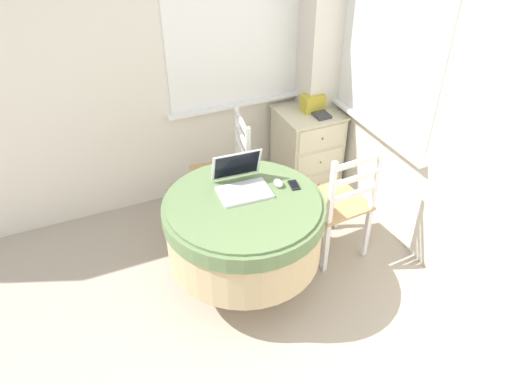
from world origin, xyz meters
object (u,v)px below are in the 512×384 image
Objects in this scene: storage_box at (313,103)px; round_dining_table at (244,225)px; laptop at (242,183)px; dining_chair_near_right_window at (339,204)px; book_on_cabinet at (320,114)px; cell_phone at (294,185)px; computer_mouse at (278,183)px; dining_chair_near_back_window at (226,174)px; corner_cabinet at (307,148)px.

round_dining_table is at bearing -136.33° from storage_box.
laptop is 0.80m from dining_chair_near_right_window.
round_dining_table is at bearing -139.83° from book_on_cabinet.
book_on_cabinet is at bearing 51.38° from cell_phone.
cell_phone is at bearing -22.23° from computer_mouse.
round_dining_table is 2.99× the size of laptop.
dining_chair_near_back_window is 0.97m from storage_box.
cell_phone is 1.12m from book_on_cabinet.
laptop is 4.12× the size of computer_mouse.
dining_chair_near_back_window reaches higher than cell_phone.
cell_phone is 0.62× the size of storage_box.
cell_phone is at bearing -128.62° from book_on_cabinet.
cell_phone is at bearing -74.49° from dining_chair_near_back_window.
storage_box is (0.77, 0.93, 0.00)m from computer_mouse.
round_dining_table is at bearing -175.06° from dining_chair_near_right_window.
dining_chair_near_right_window reaches higher than cell_phone.
book_on_cabinet is at bearing 70.07° from dining_chair_near_right_window.
computer_mouse is (0.27, 0.06, 0.22)m from round_dining_table.
computer_mouse is 0.10m from cell_phone.
corner_cabinet is (0.65, 0.96, -0.40)m from cell_phone.
corner_cabinet is at bearing 74.69° from dining_chair_near_right_window.
book_on_cabinet reaches higher than corner_cabinet.
laptop reaches higher than corner_cabinet.
storage_box is at bearing 99.48° from book_on_cabinet.
computer_mouse reaches higher than cell_phone.
computer_mouse is at bearing 157.77° from cell_phone.
dining_chair_near_right_window is at bearing -109.93° from book_on_cabinet.
laptop is at bearing -100.95° from dining_chair_near_back_window.
cell_phone reaches higher than corner_cabinet.
laptop reaches higher than dining_chair_near_right_window.
dining_chair_near_back_window is at bearing 131.32° from dining_chair_near_right_window.
storage_box reaches higher than cell_phone.
storage_box is at bearing 12.18° from corner_cabinet.
round_dining_table is 5.59× the size of storage_box.
laptop reaches higher than round_dining_table.
storage_box is (0.28, 0.93, 0.32)m from dining_chair_near_right_window.
dining_chair_near_right_window is (0.40, 0.05, -0.31)m from cell_phone.
laptop reaches higher than cell_phone.
computer_mouse reaches higher than corner_cabinet.
dining_chair_near_back_window is (0.16, 0.74, -0.11)m from round_dining_table.
storage_box is at bearing 73.04° from dining_chair_near_right_window.
dining_chair_near_back_window is at bearing -164.25° from corner_cabinet.
dining_chair_near_right_window is at bearing -105.31° from corner_cabinet.
computer_mouse is 0.77m from dining_chair_near_back_window.
dining_chair_near_right_window reaches higher than corner_cabinet.
corner_cabinet is 3.67× the size of book_on_cabinet.
computer_mouse reaches higher than book_on_cabinet.
cell_phone reaches higher than book_on_cabinet.
round_dining_table is 1.39m from book_on_cabinet.
corner_cabinet is at bearing -167.82° from storage_box.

